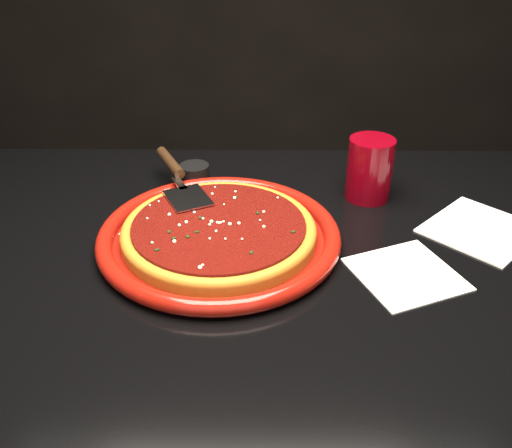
# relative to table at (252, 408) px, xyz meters

# --- Properties ---
(table) EXTENTS (1.20, 0.80, 0.75)m
(table) POSITION_rel_table_xyz_m (0.00, 0.00, 0.00)
(table) COLOR black
(table) RESTS_ON floor
(plate) EXTENTS (0.50, 0.50, 0.03)m
(plate) POSITION_rel_table_xyz_m (-0.05, 0.02, 0.39)
(plate) COLOR maroon
(plate) RESTS_ON table
(pizza_crust) EXTENTS (0.40, 0.40, 0.02)m
(pizza_crust) POSITION_rel_table_xyz_m (-0.05, 0.02, 0.39)
(pizza_crust) COLOR #8E5416
(pizza_crust) RESTS_ON plate
(pizza_crust_rim) EXTENTS (0.40, 0.40, 0.02)m
(pizza_crust_rim) POSITION_rel_table_xyz_m (-0.05, 0.02, 0.40)
(pizza_crust_rim) COLOR #8E5416
(pizza_crust_rim) RESTS_ON plate
(pizza_sauce) EXTENTS (0.36, 0.36, 0.01)m
(pizza_sauce) POSITION_rel_table_xyz_m (-0.05, 0.02, 0.41)
(pizza_sauce) COLOR #630F0A
(pizza_sauce) RESTS_ON plate
(parmesan_dusting) EXTENTS (0.27, 0.27, 0.01)m
(parmesan_dusting) POSITION_rel_table_xyz_m (-0.05, 0.02, 0.42)
(parmesan_dusting) COLOR beige
(parmesan_dusting) RESTS_ON plate
(basil_flecks) EXTENTS (0.25, 0.25, 0.00)m
(basil_flecks) POSITION_rel_table_xyz_m (-0.05, 0.02, 0.41)
(basil_flecks) COLOR black
(basil_flecks) RESTS_ON plate
(pizza_server) EXTENTS (0.20, 0.29, 0.02)m
(pizza_server) POSITION_rel_table_xyz_m (-0.13, 0.16, 0.42)
(pizza_server) COLOR silver
(pizza_server) RESTS_ON plate
(cup) EXTENTS (0.11, 0.11, 0.12)m
(cup) POSITION_rel_table_xyz_m (0.22, 0.18, 0.43)
(cup) COLOR maroon
(cup) RESTS_ON table
(napkin_a) EXTENTS (0.19, 0.19, 0.00)m
(napkin_a) POSITION_rel_table_xyz_m (0.24, -0.07, 0.38)
(napkin_a) COLOR white
(napkin_a) RESTS_ON table
(napkin_b) EXTENTS (0.23, 0.23, 0.00)m
(napkin_b) POSITION_rel_table_xyz_m (0.39, 0.06, 0.38)
(napkin_b) COLOR white
(napkin_b) RESTS_ON table
(ramekin) EXTENTS (0.08, 0.08, 0.04)m
(ramekin) POSITION_rel_table_xyz_m (-0.11, 0.22, 0.40)
(ramekin) COLOR black
(ramekin) RESTS_ON table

